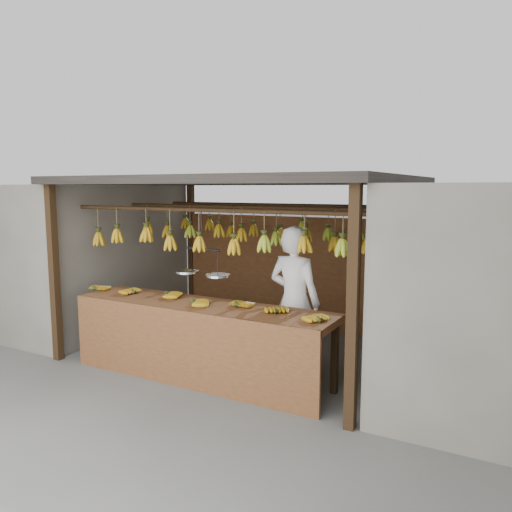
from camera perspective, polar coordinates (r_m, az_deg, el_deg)
The scene contains 8 objects.
ground at distance 7.09m, azimuth -1.19°, elevation -10.75°, with size 80.00×80.00×0.00m, color #5B5B57.
stall at distance 7.02m, azimuth 0.11°, elevation 5.47°, with size 4.30×3.30×2.40m.
neighbor_left at distance 9.15m, azimuth -21.14°, elevation 0.32°, with size 3.00×3.00×2.30m, color slate.
counter at distance 5.89m, azimuth -6.93°, elevation -7.58°, with size 3.44×0.75×0.96m.
hanging_bananas at distance 6.76m, azimuth -1.29°, elevation 2.38°, with size 3.63×2.25×0.39m.
balance_scale at distance 5.97m, azimuth -6.19°, elevation -1.65°, with size 0.75×0.32×0.77m.
vendor at distance 6.00m, azimuth 4.40°, elevation -5.21°, with size 0.66×0.44×1.82m, color white.
bag_bundles at distance 7.42m, azimuth 17.31°, elevation -2.25°, with size 0.08×0.26×1.28m.
Camera 1 is at (3.37, -5.82, 2.26)m, focal length 35.00 mm.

